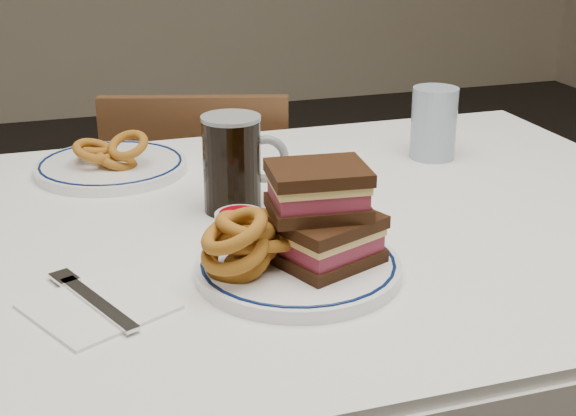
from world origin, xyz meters
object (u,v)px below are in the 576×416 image
object	(u,v)px
main_plate	(298,267)
reuben_sandwich	(323,215)
beer_mug	(234,163)
far_plate	(111,166)
chair_far	(204,247)

from	to	relation	value
main_plate	reuben_sandwich	distance (m)	0.07
beer_mug	reuben_sandwich	bearing A→B (deg)	-77.80
main_plate	far_plate	distance (m)	0.47
chair_far	far_plate	bearing A→B (deg)	-121.21
reuben_sandwich	main_plate	bearing A→B (deg)	169.48
main_plate	reuben_sandwich	xyz separation A→B (m)	(0.03, -0.01, 0.06)
reuben_sandwich	far_plate	xyz separation A→B (m)	(-0.20, 0.45, -0.06)
chair_far	main_plate	bearing A→B (deg)	-93.18
main_plate	beer_mug	distance (m)	0.23
chair_far	far_plate	world-z (taller)	chair_far
far_plate	beer_mug	bearing A→B (deg)	-55.97
chair_far	reuben_sandwich	world-z (taller)	reuben_sandwich
beer_mug	main_plate	bearing A→B (deg)	-84.71
main_plate	far_plate	bearing A→B (deg)	110.97
main_plate	reuben_sandwich	bearing A→B (deg)	-10.52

